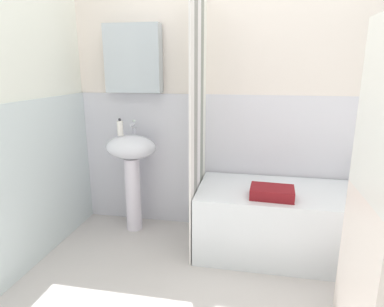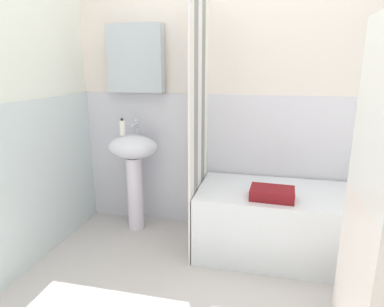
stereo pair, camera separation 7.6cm
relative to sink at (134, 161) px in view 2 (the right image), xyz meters
The scene contains 10 objects.
wall_back_tiled 1.11m from the sink, 13.83° to the left, with size 3.60×0.18×2.40m.
wall_left_tiled 1.01m from the sink, 129.00° to the right, with size 0.07×1.81×2.40m.
sink is the anchor object (origin of this frame).
faucet 0.30m from the sink, 90.00° to the left, with size 0.03×0.12×0.12m.
soap_dispenser 0.31m from the sink, 167.05° to the right, with size 0.05×0.05×0.15m.
bathtub 1.42m from the sink, ahead, with size 1.47×0.67×0.52m, color white.
shower_curtain 0.73m from the sink, 13.46° to the right, with size 0.01×0.67×2.00m.
lotion_bottle 2.00m from the sink, ahead, with size 0.04×0.04×0.17m.
conditioner_bottle 1.91m from the sink, ahead, with size 0.04×0.04×0.23m.
towel_folded 1.22m from the sink, 14.95° to the right, with size 0.31×0.20×0.08m, color maroon.
Camera 2 is at (0.08, -1.52, 1.42)m, focal length 30.62 mm.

